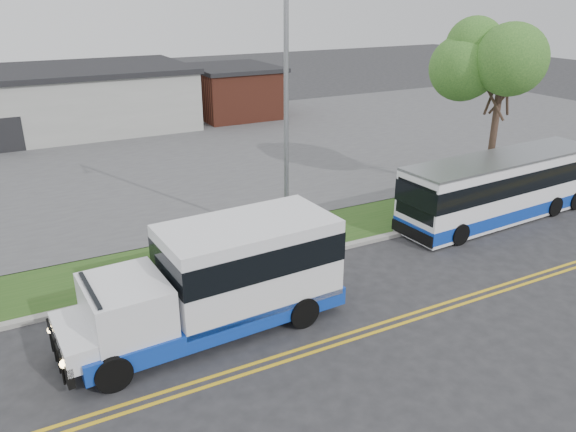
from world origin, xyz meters
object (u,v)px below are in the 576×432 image
shuttle_bus (224,275)px  transit_bus (501,188)px  streetlight_near (287,109)px  tree_east (503,64)px

shuttle_bus → transit_bus: bearing=6.8°
streetlight_near → shuttle_bus: size_ratio=1.16×
tree_east → shuttle_bus: size_ratio=1.01×
streetlight_near → transit_bus: streetlight_near is taller
streetlight_near → transit_bus: 10.19m
streetlight_near → shuttle_bus: (-4.41, -4.49, -3.58)m
streetlight_near → shuttle_bus: 7.24m
streetlight_near → transit_bus: size_ratio=0.94×
tree_east → transit_bus: size_ratio=0.82×
tree_east → streetlight_near: (-11.00, -0.27, -0.97)m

